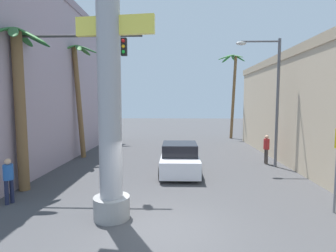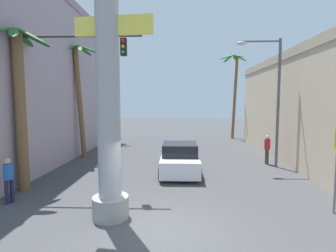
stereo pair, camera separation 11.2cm
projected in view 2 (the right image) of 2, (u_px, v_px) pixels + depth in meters
name	position (u px, v px, depth m)	size (l,w,h in m)	color
ground_plane	(171.00, 157.00, 17.49)	(87.27, 87.27, 0.00)	#424244
building_left	(25.00, 81.00, 17.53)	(7.15, 17.86, 10.25)	#9E8C99
neon_sign_pole	(108.00, 52.00, 7.87)	(2.75, 1.14, 11.19)	#9E9EA3
street_lamp	(272.00, 90.00, 14.56)	(2.46, 0.28, 7.17)	#59595E
traffic_light_mast	(57.00, 82.00, 10.96)	(5.14, 0.32, 6.48)	#333333
car_lead	(180.00, 158.00, 13.92)	(2.04, 4.79, 1.56)	black
palm_tree_near_left	(19.00, 92.00, 10.72)	(2.75, 2.88, 6.70)	brown
palm_tree_far_right	(234.00, 84.00, 26.61)	(2.77, 2.59, 8.58)	brown
palm_tree_mid_left	(80.00, 89.00, 17.09)	(2.48, 2.52, 7.37)	brown
palm_tree_far_left	(106.00, 92.00, 24.53)	(2.42, 2.50, 8.28)	brown
pedestrian_curb_left	(9.00, 177.00, 9.46)	(0.44, 0.44, 1.66)	#1E233F
pedestrian_mid_right	(267.00, 147.00, 15.52)	(0.35, 0.35, 1.73)	#3F3833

